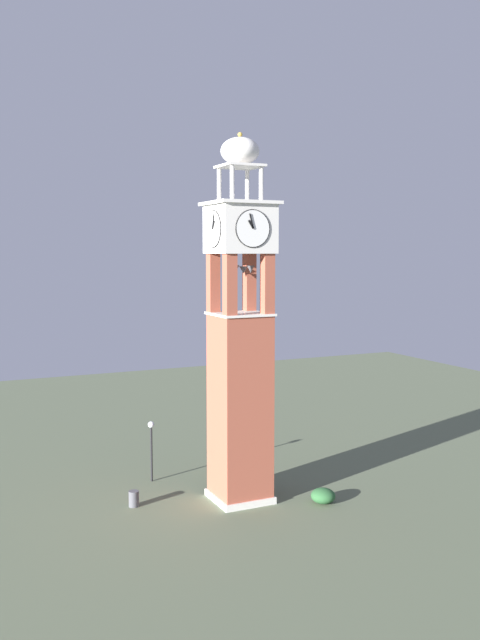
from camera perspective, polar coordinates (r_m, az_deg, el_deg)
name	(u,v)px	position (r m, az deg, el deg)	size (l,w,h in m)	color
ground	(240,499)	(37.07, 0.00, -14.59)	(80.00, 80.00, 0.00)	#5B664C
clock_tower	(240,351)	(35.15, 0.00, -2.60)	(3.21, 3.21, 18.70)	#9E4C38
park_bench	(226,465)	(41.03, -1.17, -11.85)	(1.10, 1.63, 0.95)	brown
lamp_post	(151,439)	(39.40, -7.33, -9.73)	(0.36, 0.36, 3.41)	black
trash_bin	(134,499)	(36.42, -8.75, -14.36)	(0.52, 0.52, 0.80)	#4C4C51
shrub_near_entry	(323,496)	(36.69, 6.87, -14.20)	(1.26, 1.26, 0.77)	#28562D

